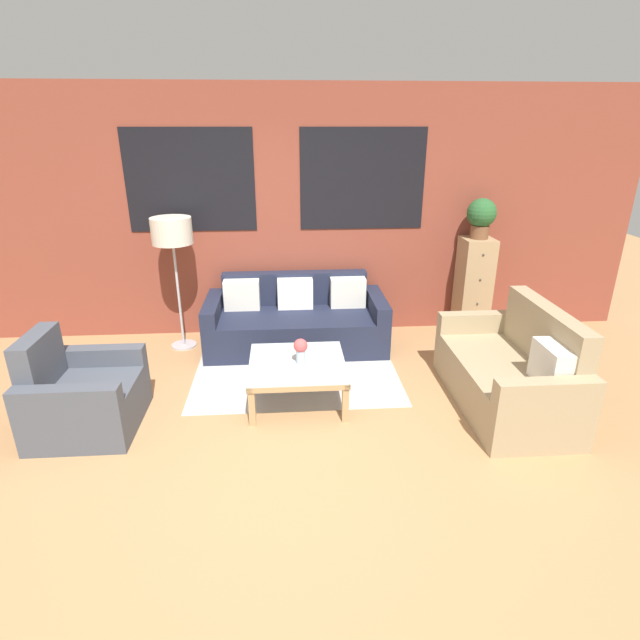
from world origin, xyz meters
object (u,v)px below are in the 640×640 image
(armchair_corner, at_px, (83,397))
(settee_vintage, at_px, (511,374))
(drawer_cabinet, at_px, (473,287))
(flower_vase, at_px, (301,349))
(floor_lamp, at_px, (172,235))
(potted_plant, at_px, (481,216))
(couch_dark, at_px, (296,322))
(coffee_table, at_px, (297,368))

(armchair_corner, bearing_deg, settee_vintage, 1.20)
(armchair_corner, xyz_separation_m, drawer_cabinet, (3.91, 1.76, 0.30))
(settee_vintage, distance_m, flower_vase, 1.88)
(floor_lamp, distance_m, potted_plant, 3.40)
(settee_vintage, bearing_deg, potted_plant, 81.89)
(couch_dark, bearing_deg, potted_plant, 5.95)
(couch_dark, relative_size, floor_lamp, 1.35)
(drawer_cabinet, distance_m, flower_vase, 2.56)
(couch_dark, relative_size, settee_vintage, 1.28)
(potted_plant, bearing_deg, coffee_table, -145.81)
(settee_vintage, relative_size, drawer_cabinet, 1.34)
(settee_vintage, xyz_separation_m, floor_lamp, (-3.16, 1.52, 0.97))
(floor_lamp, xyz_separation_m, drawer_cabinet, (3.40, 0.16, -0.70))
(coffee_table, distance_m, potted_plant, 2.80)
(couch_dark, height_order, flower_vase, couch_dark)
(coffee_table, bearing_deg, settee_vintage, -6.98)
(coffee_table, distance_m, drawer_cabinet, 2.59)
(floor_lamp, relative_size, potted_plant, 3.26)
(floor_lamp, height_order, potted_plant, potted_plant)
(settee_vintage, distance_m, drawer_cabinet, 1.72)
(couch_dark, xyz_separation_m, armchair_corner, (-1.81, -1.54, -0.01))
(drawer_cabinet, xyz_separation_m, potted_plant, (0.00, 0.00, 0.84))
(couch_dark, bearing_deg, drawer_cabinet, 5.94)
(coffee_table, bearing_deg, flower_vase, -21.15)
(armchair_corner, distance_m, floor_lamp, 1.95)
(couch_dark, height_order, coffee_table, couch_dark)
(floor_lamp, bearing_deg, drawer_cabinet, 2.74)
(coffee_table, relative_size, flower_vase, 3.75)
(potted_plant, bearing_deg, drawer_cabinet, -90.00)
(drawer_cabinet, relative_size, potted_plant, 2.57)
(coffee_table, distance_m, floor_lamp, 2.04)
(settee_vintage, height_order, floor_lamp, floor_lamp)
(drawer_cabinet, bearing_deg, couch_dark, -174.06)
(couch_dark, distance_m, floor_lamp, 1.63)
(floor_lamp, bearing_deg, coffee_table, -45.37)
(flower_vase, bearing_deg, armchair_corner, -170.76)
(settee_vintage, xyz_separation_m, armchair_corner, (-3.67, -0.08, -0.03))
(armchair_corner, distance_m, coffee_table, 1.81)
(potted_plant, height_order, flower_vase, potted_plant)
(potted_plant, distance_m, flower_vase, 2.71)
(floor_lamp, distance_m, flower_vase, 1.99)
(settee_vintage, height_order, coffee_table, settee_vintage)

